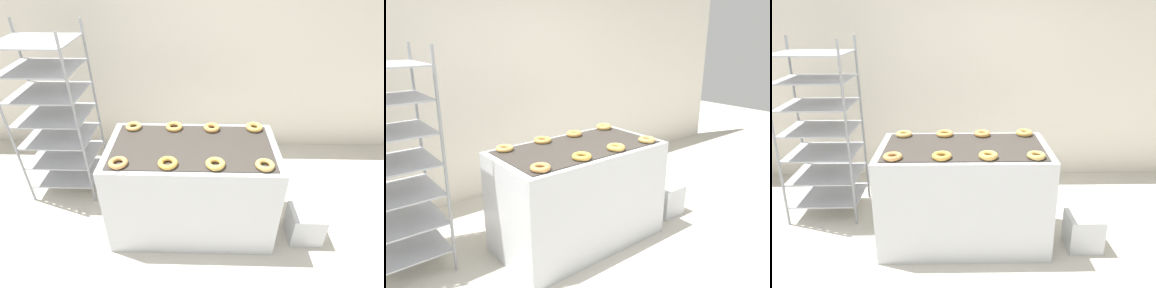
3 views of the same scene
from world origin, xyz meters
The scene contains 13 objects.
ground_plane centered at (0.00, 0.00, 0.00)m, with size 14.00×14.00×0.00m, color beige.
wall_back centered at (0.00, 2.12, 1.40)m, with size 8.00×0.05×2.80m.
fryer_machine centered at (0.00, 0.64, 0.45)m, with size 1.46×0.78×0.91m.
baking_rack_cart centered at (-1.39, 1.18, 0.90)m, with size 0.69×0.58×1.78m.
glaze_bin centered at (1.06, 0.48, 0.16)m, with size 0.30×0.28×0.31m.
donut_near_left centered at (-0.56, 0.36, 0.93)m, with size 0.15×0.15×0.04m, color tan.
donut_near_midleft centered at (-0.18, 0.37, 0.93)m, with size 0.16×0.16×0.04m, color gold.
donut_near_midright centered at (0.19, 0.37, 0.93)m, with size 0.15×0.15×0.04m, color gold.
donut_near_right centered at (0.56, 0.36, 0.93)m, with size 0.15×0.15×0.04m, color tan.
donut_far_left centered at (-0.55, 0.93, 0.93)m, with size 0.15×0.15×0.04m, color #DCA956.
donut_far_midleft centered at (-0.17, 0.93, 0.93)m, with size 0.16×0.16×0.04m, color gold.
donut_far_midright centered at (0.17, 0.92, 0.93)m, with size 0.15×0.15×0.04m, color #CF9449.
donut_far_right centered at (0.57, 0.94, 0.93)m, with size 0.15×0.15×0.05m, color gold.
Camera 3 is at (-0.05, -2.36, 2.00)m, focal length 35.00 mm.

